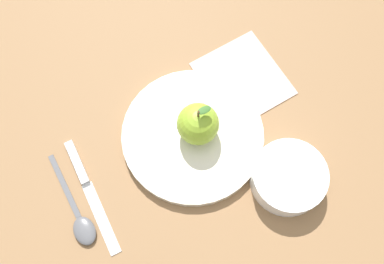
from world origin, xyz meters
The scene contains 7 objects.
ground_plane centered at (0.00, 0.00, 0.00)m, with size 2.40×2.40×0.00m, color olive.
dinner_plate centered at (0.04, 0.00, 0.01)m, with size 0.24×0.24×0.02m.
apple centered at (0.05, 0.00, 0.05)m, with size 0.07×0.07×0.09m.
side_bowl centered at (0.15, -0.14, 0.03)m, with size 0.12×0.12×0.04m.
knife centered at (-0.15, 0.01, 0.00)m, with size 0.02×0.21×0.01m.
spoon centered at (-0.18, -0.04, 0.01)m, with size 0.03×0.17×0.01m.
linen_napkin centered at (0.18, 0.06, 0.00)m, with size 0.14×0.15×0.00m, color beige.
Camera 1 is at (-0.07, -0.22, 0.70)m, focal length 40.06 mm.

